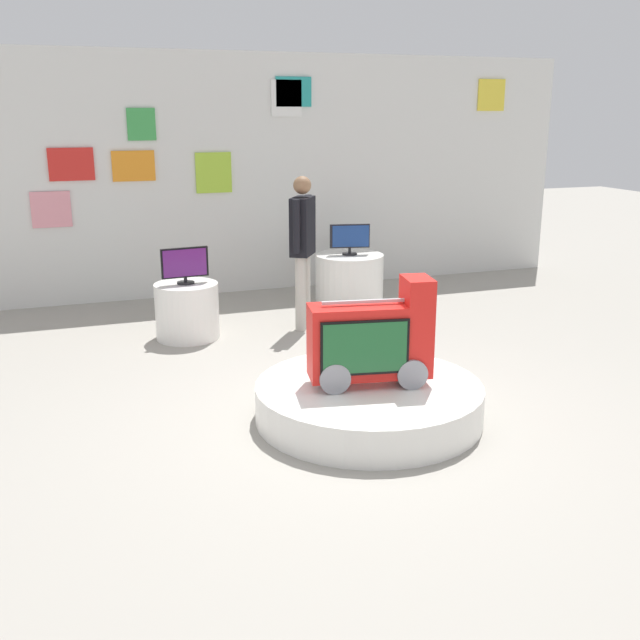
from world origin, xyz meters
TOP-DOWN VIEW (x-y plane):
  - ground_plane at (0.00, 0.00)m, footprint 30.00×30.00m
  - back_wall_display at (-0.01, 4.66)m, footprint 10.40×0.13m
  - main_display_pedestal at (0.25, -0.07)m, footprint 1.84×1.84m
  - novelty_firetruck_tv at (0.27, -0.08)m, footprint 1.01×0.53m
  - display_pedestal_left_rear at (1.56, 3.64)m, footprint 0.89×0.89m
  - tv_on_left_rear at (1.56, 3.63)m, footprint 0.51×0.20m
  - display_pedestal_center_rear at (-0.75, 2.67)m, footprint 0.69×0.69m
  - tv_on_center_rear at (-0.75, 2.67)m, footprint 0.51×0.19m
  - shopper_browsing_near_truck at (0.57, 2.61)m, footprint 0.38×0.48m

SIDE VIEW (x-z plane):
  - ground_plane at x=0.00m, z-range 0.00..0.00m
  - main_display_pedestal at x=0.25m, z-range 0.00..0.30m
  - display_pedestal_left_rear at x=1.56m, z-range 0.00..0.61m
  - display_pedestal_center_rear at x=-0.75m, z-range 0.00..0.61m
  - novelty_firetruck_tv at x=0.27m, z-range 0.21..1.08m
  - tv_on_center_rear at x=-0.75m, z-range 0.63..1.02m
  - tv_on_left_rear at x=1.56m, z-range 0.63..1.03m
  - shopper_browsing_near_truck at x=0.57m, z-range 0.15..1.88m
  - back_wall_display at x=-0.01m, z-range 0.01..3.17m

